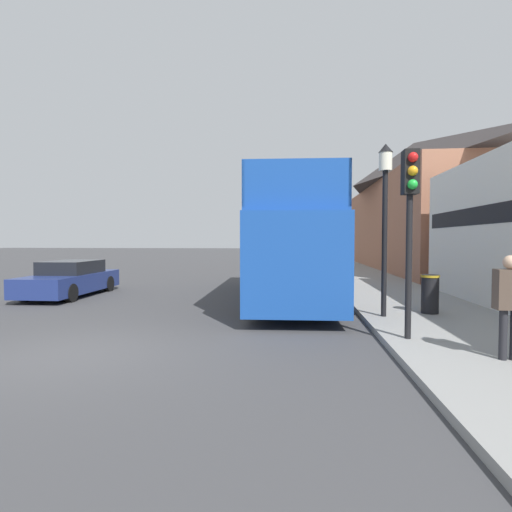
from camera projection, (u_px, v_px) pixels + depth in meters
ground_plane at (237, 269)px, 28.08m from camera, size 144.00×144.00×0.00m
sidewalk at (353, 273)px, 24.37m from camera, size 3.72×108.00×0.14m
brick_terrace_rear at (413, 206)px, 28.57m from camera, size 6.00×23.37×8.99m
tour_bus at (291, 248)px, 14.03m from camera, size 2.82×10.30×3.94m
parked_car_ahead_of_bus at (305, 266)px, 21.69m from camera, size 1.94×4.42×1.36m
parked_car_far_side at (71, 279)px, 14.77m from camera, size 1.90×4.60×1.30m
pedestrian_nearest at (510, 297)px, 6.38m from camera, size 0.44×0.24×1.69m
traffic_signal at (410, 201)px, 7.68m from camera, size 0.28×0.42×3.66m
lamp_post_nearest at (385, 197)px, 9.97m from camera, size 0.35×0.35×4.33m
lamp_post_second at (343, 210)px, 17.83m from camera, size 0.35×0.35×4.76m
lamp_post_third at (328, 220)px, 25.68m from camera, size 0.35×0.35×4.63m
litter_bin at (430, 293)px, 10.50m from camera, size 0.48×0.48×1.02m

